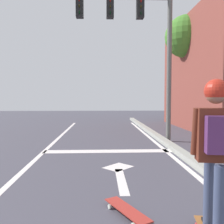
% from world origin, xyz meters
% --- Properties ---
extents(lane_line_center, '(0.12, 20.00, 0.01)m').
position_xyz_m(lane_line_center, '(-0.32, 6.00, 0.00)').
color(lane_line_center, silver).
rests_on(lane_line_center, ground).
extents(lane_line_curbside, '(0.12, 20.00, 0.01)m').
position_xyz_m(lane_line_curbside, '(3.08, 6.00, 0.00)').
color(lane_line_curbside, silver).
rests_on(lane_line_curbside, ground).
extents(stop_bar, '(3.55, 0.40, 0.01)m').
position_xyz_m(stop_bar, '(1.46, 8.22, 0.00)').
color(stop_bar, silver).
rests_on(stop_bar, ground).
extents(lane_arrow_stem, '(0.16, 1.40, 0.01)m').
position_xyz_m(lane_arrow_stem, '(1.63, 5.80, 0.00)').
color(lane_arrow_stem, silver).
rests_on(lane_arrow_stem, ground).
extents(lane_arrow_head, '(0.71, 0.71, 0.01)m').
position_xyz_m(lane_arrow_head, '(1.63, 6.65, 0.00)').
color(lane_arrow_head, silver).
rests_on(lane_arrow_head, ground).
extents(curb_strip, '(0.24, 24.00, 0.14)m').
position_xyz_m(curb_strip, '(3.33, 6.00, 0.07)').
color(curb_strip, '#96988F').
rests_on(curb_strip, ground).
extents(skater, '(0.44, 0.61, 1.59)m').
position_xyz_m(skater, '(2.42, 3.87, 1.08)').
color(skater, '#3C4765').
rests_on(skater, skateboard).
extents(spare_skateboard, '(0.55, 0.81, 0.09)m').
position_xyz_m(spare_skateboard, '(1.60, 4.49, 0.07)').
color(spare_skateboard, '#A62E26').
rests_on(spare_skateboard, ground).
extents(traffic_signal_mast, '(4.08, 0.34, 5.25)m').
position_xyz_m(traffic_signal_mast, '(2.40, 9.72, 3.75)').
color(traffic_signal_mast, '#5F5F5B').
rests_on(traffic_signal_mast, ground).
extents(roadside_tree, '(2.02, 2.02, 5.46)m').
position_xyz_m(roadside_tree, '(5.36, 13.22, 4.39)').
color(roadside_tree, brown).
rests_on(roadside_tree, ground).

